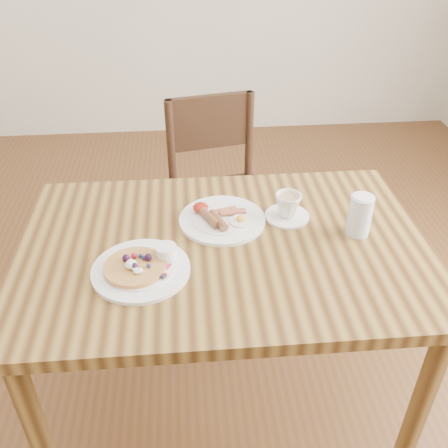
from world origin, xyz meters
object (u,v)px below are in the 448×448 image
pancake_plate (142,267)px  breakfast_plate (221,219)px  teacup_saucer (288,207)px  dining_table (224,269)px  chair_far (218,190)px  water_glass (360,215)px

pancake_plate → breakfast_plate: pancake_plate is taller
teacup_saucer → dining_table: bearing=-150.3°
dining_table → teacup_saucer: (0.21, 0.12, 0.14)m
chair_far → water_glass: chair_far is taller
pancake_plate → breakfast_plate: bearing=43.2°
chair_far → teacup_saucer: 0.70m
dining_table → pancake_plate: 0.28m
pancake_plate → breakfast_plate: (0.23, 0.22, -0.00)m
pancake_plate → water_glass: bearing=11.0°
teacup_saucer → breakfast_plate: bearing=-178.4°
breakfast_plate → teacup_saucer: (0.21, 0.01, 0.03)m
chair_far → teacup_saucer: (0.17, -0.61, 0.29)m
chair_far → breakfast_plate: chair_far is taller
pancake_plate → water_glass: water_glass is taller
dining_table → water_glass: 0.44m
dining_table → pancake_plate: pancake_plate is taller
chair_far → breakfast_plate: bearing=75.4°
chair_far → breakfast_plate: (-0.04, -0.62, 0.27)m
dining_table → chair_far: size_ratio=1.36×
breakfast_plate → pancake_plate: bearing=-136.8°
breakfast_plate → water_glass: water_glass is taller
dining_table → teacup_saucer: teacup_saucer is taller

